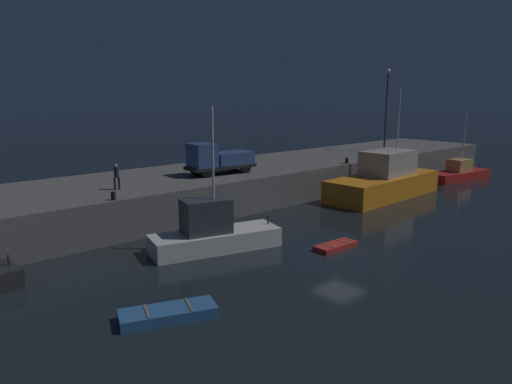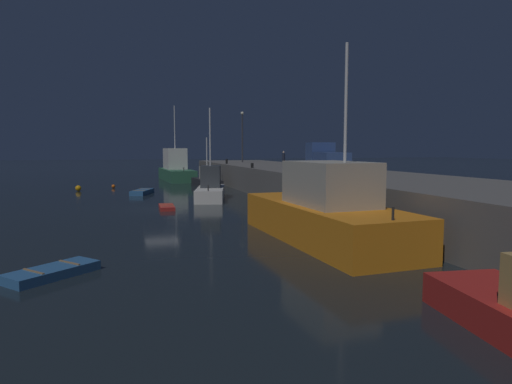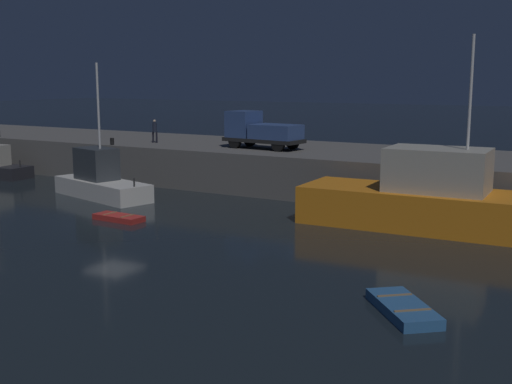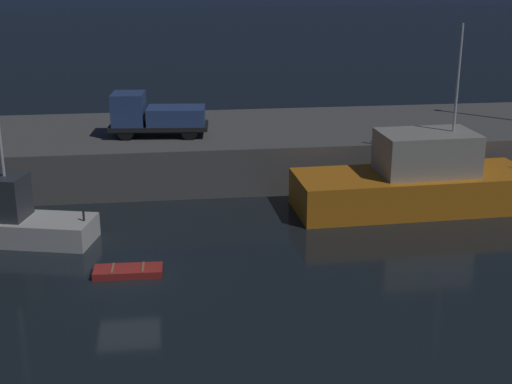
{
  "view_description": "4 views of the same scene",
  "coord_description": "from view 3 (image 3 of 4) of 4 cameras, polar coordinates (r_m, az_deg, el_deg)",
  "views": [
    {
      "loc": [
        -21.05,
        -16.46,
        8.89
      ],
      "look_at": [
        2.16,
        9.7,
        1.59
      ],
      "focal_mm": 33.84,
      "sensor_mm": 36.0,
      "label": 1
    },
    {
      "loc": [
        33.83,
        -2.99,
        4.57
      ],
      "look_at": [
        0.28,
        7.41,
        1.11
      ],
      "focal_mm": 31.14,
      "sensor_mm": 36.0,
      "label": 2
    },
    {
      "loc": [
        22.63,
        -24.26,
        7.18
      ],
      "look_at": [
        4.65,
        6.56,
        0.96
      ],
      "focal_mm": 45.6,
      "sensor_mm": 36.0,
      "label": 3
    },
    {
      "loc": [
        1.76,
        -26.51,
        12.2
      ],
      "look_at": [
        6.13,
        7.08,
        1.07
      ],
      "focal_mm": 50.46,
      "sensor_mm": 36.0,
      "label": 4
    }
  ],
  "objects": [
    {
      "name": "fishing_boat_blue",
      "position": [
        40.91,
        -13.49,
        0.98
      ],
      "size": [
        7.78,
        4.13,
        8.14
      ],
      "color": "silver",
      "rests_on": "ground"
    },
    {
      "name": "dockworker",
      "position": [
        47.68,
        -8.88,
        5.43
      ],
      "size": [
        0.44,
        0.32,
        1.67
      ],
      "color": "black",
      "rests_on": "pier_quay"
    },
    {
      "name": "pier_quay",
      "position": [
        45.4,
        0.08,
        2.46
      ],
      "size": [
        75.6,
        10.32,
        2.62
      ],
      "color": "#5B5956",
      "rests_on": "ground"
    },
    {
      "name": "bollard_central",
      "position": [
        35.77,
        14.82,
        2.65
      ],
      "size": [
        0.28,
        0.28,
        0.51
      ],
      "primitive_type": "cylinder",
      "color": "black",
      "rests_on": "pier_quay"
    },
    {
      "name": "bollard_east",
      "position": [
        46.69,
        -12.51,
        4.35
      ],
      "size": [
        0.28,
        0.28,
        0.49
      ],
      "primitive_type": "cylinder",
      "color": "black",
      "rests_on": "pier_quay"
    },
    {
      "name": "utility_truck",
      "position": [
        43.16,
        0.37,
        5.4
      ],
      "size": [
        5.6,
        2.53,
        2.45
      ],
      "color": "black",
      "rests_on": "pier_quay"
    },
    {
      "name": "rowboat_white_mid",
      "position": [
        34.15,
        -11.95,
        -2.22
      ],
      "size": [
        2.78,
        1.18,
        0.33
      ],
      "color": "#B22823",
      "rests_on": "ground"
    },
    {
      "name": "dinghy_orange_near",
      "position": [
        20.95,
        12.78,
        -9.92
      ],
      "size": [
        3.05,
        3.25,
        0.38
      ],
      "color": "#2D6099",
      "rests_on": "ground"
    },
    {
      "name": "ground_plane",
      "position": [
        33.94,
        -12.47,
        -2.56
      ],
      "size": [
        320.0,
        320.0,
        0.0
      ],
      "primitive_type": "plane",
      "color": "black"
    },
    {
      "name": "fishing_boat_white",
      "position": [
        32.55,
        14.77,
        -0.63
      ],
      "size": [
        12.05,
        4.46,
        9.19
      ],
      "color": "orange",
      "rests_on": "ground"
    }
  ]
}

